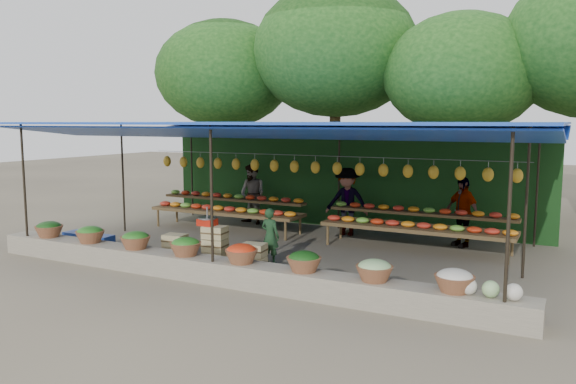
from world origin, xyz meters
The scene contains 16 objects.
ground centered at (0.00, 0.00, 0.00)m, with size 60.00×60.00×0.00m, color brown.
stone_curb centered at (0.00, -2.75, 0.20)m, with size 10.60×0.55×0.40m, color #726C5B.
stall_canopy centered at (0.00, 0.06, 2.68)m, with size 10.80×6.60×2.82m.
produce_baskets centered at (-0.10, -2.75, 0.56)m, with size 8.98×0.58×0.34m.
netting_backdrop centered at (0.00, 3.15, 1.25)m, with size 10.60×0.06×2.50m, color #184419.
tree_row centered at (0.50, 6.09, 4.70)m, with size 16.51×5.50×7.12m.
fruit_table_left centered at (-2.49, 1.35, 0.61)m, with size 4.21×0.95×0.93m.
fruit_table_right centered at (2.51, 1.35, 0.61)m, with size 4.21×0.95×0.93m.
crate_counter centered at (-0.79, -1.74, 0.31)m, with size 2.38×0.38×0.77m.
weighing_scale centered at (-0.93, -1.74, 0.86)m, with size 0.35×0.35×0.38m.
vendor_seated centered at (0.21, -1.21, 0.57)m, with size 0.41×0.27×1.13m, color #1B3B1F.
customer_left centered at (-2.37, 2.40, 0.83)m, with size 0.81×0.63×1.66m, color slate.
customer_mid centered at (0.51, 2.19, 0.85)m, with size 1.09×0.63×1.69m, color slate.
customer_right centered at (3.31, 2.16, 0.80)m, with size 0.94×0.39×1.60m, color slate.
blue_crate_front centered at (-4.43, -1.87, 0.17)m, with size 0.57×0.41×0.34m, color navy.
blue_crate_back centered at (-3.81, -1.77, 0.15)m, with size 0.50×0.36×0.30m, color navy.
Camera 1 is at (5.57, -10.80, 2.84)m, focal length 35.00 mm.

